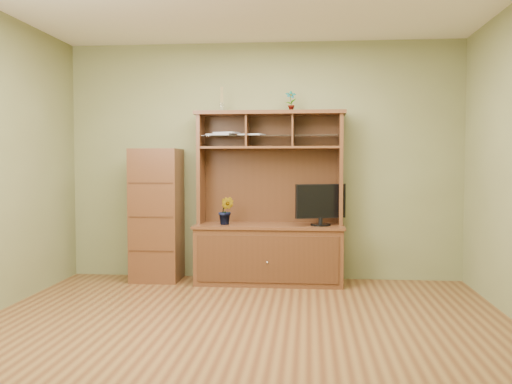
# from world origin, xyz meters

# --- Properties ---
(room) EXTENTS (4.54, 4.04, 2.74)m
(room) POSITION_xyz_m (0.00, 0.00, 1.35)
(room) COLOR #522E17
(room) RESTS_ON ground
(media_hutch) EXTENTS (1.66, 0.61, 1.90)m
(media_hutch) POSITION_xyz_m (0.09, 1.73, 0.52)
(media_hutch) COLOR #4B2715
(media_hutch) RESTS_ON room
(monitor) EXTENTS (0.55, 0.25, 0.45)m
(monitor) POSITION_xyz_m (0.65, 1.65, 0.89)
(monitor) COLOR black
(monitor) RESTS_ON media_hutch
(orchid_plant) EXTENTS (0.19, 0.17, 0.31)m
(orchid_plant) POSITION_xyz_m (-0.38, 1.65, 0.80)
(orchid_plant) COLOR #25541D
(orchid_plant) RESTS_ON media_hutch
(top_plant) EXTENTS (0.13, 0.09, 0.23)m
(top_plant) POSITION_xyz_m (0.32, 1.80, 2.01)
(top_plant) COLOR #446F26
(top_plant) RESTS_ON media_hutch
(reed_diffuser) EXTENTS (0.06, 0.06, 0.28)m
(reed_diffuser) POSITION_xyz_m (-0.45, 1.80, 2.01)
(reed_diffuser) COLOR silver
(reed_diffuser) RESTS_ON media_hutch
(magazines) EXTENTS (0.66, 0.27, 0.04)m
(magazines) POSITION_xyz_m (-0.33, 1.80, 1.65)
(magazines) COLOR #A1A1A5
(magazines) RESTS_ON media_hutch
(side_cabinet) EXTENTS (0.53, 0.48, 1.49)m
(side_cabinet) POSITION_xyz_m (-1.19, 1.74, 0.74)
(side_cabinet) COLOR #4B2715
(side_cabinet) RESTS_ON room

